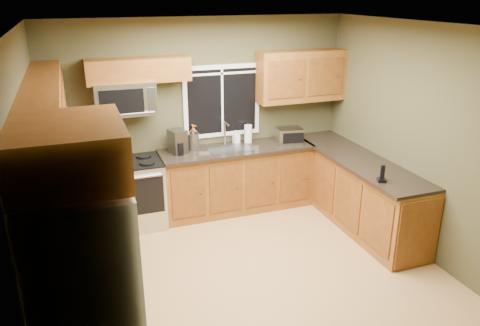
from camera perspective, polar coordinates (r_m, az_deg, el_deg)
floor at (r=5.58m, az=0.76°, el=-12.41°), size 4.20×4.20×0.00m
ceiling at (r=4.71m, az=0.92°, el=16.47°), size 4.20×4.20×0.00m
back_wall at (r=6.62m, az=-4.71°, el=5.67°), size 4.20×0.00×4.20m
front_wall at (r=3.50m, az=11.42°, el=-8.53°), size 4.20×0.00×4.20m
left_wall at (r=4.71m, az=-23.82°, el=-2.19°), size 0.00×3.60×3.60m
right_wall at (r=6.02m, az=19.91°, el=3.01°), size 0.00×3.60×3.60m
window at (r=6.64m, az=-2.20°, el=7.56°), size 1.12×0.03×1.02m
base_cabinets_left at (r=5.50m, az=-19.14°, el=-8.73°), size 0.60×2.65×0.90m
countertop_left at (r=5.30m, az=-19.45°, el=-4.23°), size 0.65×2.65×0.04m
base_cabinets_back at (r=6.75m, az=-0.41°, el=-2.03°), size 2.17×0.60×0.90m
countertop_back at (r=6.57m, az=-0.35°, el=1.69°), size 2.17×0.65×0.04m
base_cabinets_peninsula at (r=6.55m, az=13.98°, el=-3.39°), size 0.60×2.52×0.90m
countertop_peninsula at (r=6.37m, az=14.11°, el=0.48°), size 0.65×2.50×0.04m
upper_cabinets_left at (r=5.01m, az=-22.52°, el=5.41°), size 0.33×2.65×0.72m
upper_cabinets_back_left at (r=6.15m, az=-12.28°, el=11.02°), size 1.30×0.33×0.30m
upper_cabinets_back_right at (r=6.88m, az=7.46°, el=10.47°), size 1.30×0.33×0.72m
upper_cabinet_over_fridge at (r=3.24m, az=-20.23°, el=1.34°), size 0.72×0.90×0.38m
refrigerator at (r=3.74m, az=-18.06°, el=-15.23°), size 0.74×0.90×1.80m
range at (r=6.42m, az=-12.77°, el=-3.61°), size 0.76×0.69×0.94m
microwave at (r=6.16m, az=-13.85°, el=7.68°), size 0.76×0.41×0.42m
sink at (r=6.54m, az=-1.35°, el=1.90°), size 0.60×0.42×0.36m
toaster_oven at (r=6.78m, az=6.03°, el=3.35°), size 0.40×0.33×0.22m
coffee_maker at (r=6.36m, az=-7.60°, el=2.51°), size 0.25×0.30×0.32m
kettle at (r=6.46m, az=-5.74°, el=2.73°), size 0.19×0.19×0.30m
paper_towel_roll at (r=6.76m, az=0.99°, el=3.58°), size 0.12×0.12×0.28m
soap_bottle_a at (r=6.56m, az=-5.68°, el=3.26°), size 0.17×0.17×0.33m
soap_bottle_b at (r=6.75m, az=-0.47°, el=3.23°), size 0.10×0.10×0.19m
soap_bottle_c at (r=6.56m, az=-6.50°, el=2.52°), size 0.14×0.14×0.17m
cordless_phone at (r=5.62m, az=16.92°, el=-1.61°), size 0.12×0.12×0.20m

